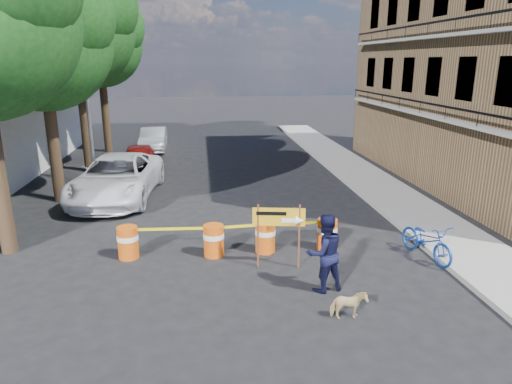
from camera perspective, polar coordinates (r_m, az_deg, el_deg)
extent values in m
plane|color=black|center=(12.10, -0.26, -9.68)|extent=(120.00, 120.00, 0.00)
cube|color=gray|center=(19.11, 16.36, -0.31)|extent=(2.40, 40.00, 0.15)
cylinder|color=#332316|center=(18.88, -24.01, 5.94)|extent=(0.44, 0.44, 4.76)
sphere|color=#124213|center=(18.68, -25.30, 16.76)|extent=(5.00, 5.00, 5.00)
sphere|color=#124213|center=(18.00, -23.35, 19.78)|extent=(3.75, 3.75, 3.75)
sphere|color=#124213|center=(19.49, -26.65, 14.50)|extent=(3.50, 3.50, 3.50)
cylinder|color=#332316|center=(23.63, -20.67, 8.76)|extent=(0.44, 0.44, 5.32)
sphere|color=#124213|center=(23.53, -21.67, 18.42)|extent=(5.40, 5.40, 5.40)
sphere|color=#124213|center=(22.87, -19.83, 21.09)|extent=(4.05, 4.05, 4.05)
sphere|color=#124213|center=(24.35, -23.00, 16.37)|extent=(3.78, 3.78, 3.78)
cylinder|color=#332316|center=(28.50, -18.34, 9.67)|extent=(0.44, 0.44, 4.93)
sphere|color=#124213|center=(28.38, -19.02, 17.09)|extent=(4.80, 4.80, 4.80)
sphere|color=#124213|center=(27.80, -17.61, 19.07)|extent=(3.60, 3.60, 3.60)
sphere|color=#124213|center=(29.10, -20.08, 15.56)|extent=(3.36, 3.36, 3.36)
cylinder|color=gray|center=(20.91, -20.44, 11.66)|extent=(0.16, 0.16, 8.00)
cylinder|color=#D3480C|center=(13.09, -15.71, -6.09)|extent=(0.56, 0.56, 0.90)
cylinder|color=white|center=(13.04, -15.76, -5.48)|extent=(0.58, 0.58, 0.14)
cylinder|color=#D3480C|center=(12.79, -5.30, -6.06)|extent=(0.56, 0.56, 0.90)
cylinder|color=white|center=(12.74, -5.32, -5.43)|extent=(0.58, 0.58, 0.14)
cylinder|color=#D3480C|center=(13.00, 1.16, -5.62)|extent=(0.56, 0.56, 0.90)
cylinder|color=white|center=(12.94, 1.17, -5.01)|extent=(0.58, 0.58, 0.14)
cylinder|color=#D3480C|center=(13.34, 8.87, -5.24)|extent=(0.56, 0.56, 0.90)
cylinder|color=white|center=(13.29, 8.90, -4.63)|extent=(0.58, 0.58, 0.14)
cylinder|color=#592D19|center=(11.91, 0.26, -5.51)|extent=(0.05, 0.05, 1.74)
cylinder|color=#592D19|center=(11.91, 5.41, -5.59)|extent=(0.05, 0.05, 1.74)
cube|color=#CF9312|center=(11.72, 2.87, -3.13)|extent=(1.34, 0.26, 0.48)
cube|color=white|center=(11.73, 4.19, -3.59)|extent=(0.38, 0.08, 0.12)
cone|color=white|center=(11.74, 5.47, -3.60)|extent=(0.25, 0.28, 0.25)
cube|color=black|center=(11.67, 1.92, -2.70)|extent=(0.77, 0.14, 0.10)
imported|color=black|center=(10.83, 8.55, -7.54)|extent=(1.07, 0.92, 1.90)
imported|color=#133C9F|center=(13.27, 20.75, -3.76)|extent=(0.92, 1.18, 1.98)
imported|color=tan|center=(10.06, 11.48, -13.70)|extent=(0.76, 0.37, 0.63)
imported|color=white|center=(18.69, -16.97, 1.72)|extent=(3.35, 6.30, 1.69)
imported|color=maroon|center=(22.50, -14.27, 3.90)|extent=(2.17, 4.27, 1.39)
imported|color=silver|center=(28.44, -12.70, 6.45)|extent=(1.51, 4.18, 1.37)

